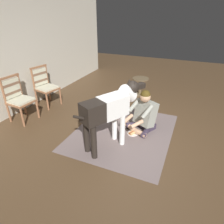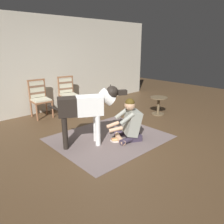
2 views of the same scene
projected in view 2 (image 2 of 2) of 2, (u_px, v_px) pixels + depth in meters
The scene contains 9 objects.
ground_plane at pixel (118, 144), 4.15m from camera, with size 14.25×14.25×0.00m, color #4D3723.
back_wall at pixel (41, 65), 5.87m from camera, with size 8.23×0.10×2.60m, color beige.
area_rug at pixel (109, 138), 4.45m from camera, with size 2.18×1.84×0.01m, color #6C5C5A.
dining_chair_left_of_pair at pixel (39, 97), 5.62m from camera, with size 0.49×0.50×0.98m.
dining_chair_right_of_pair at pixel (68, 92), 6.17m from camera, with size 0.54×0.54×0.98m.
person_sitting_on_floor at pixel (129, 123), 4.27m from camera, with size 0.74×0.63×0.86m.
large_dog at pixel (87, 107), 3.96m from camera, with size 1.31×0.78×1.14m.
hot_dog_on_plate at pixel (116, 140), 4.30m from camera, with size 0.21×0.21×0.06m.
round_side_table at pixel (158, 104), 5.86m from camera, with size 0.46×0.46×0.49m.
Camera 2 is at (-2.64, -2.70, 1.84)m, focal length 34.55 mm.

